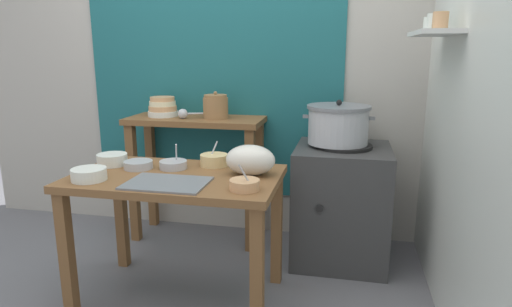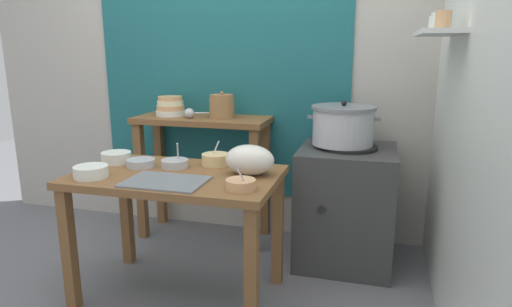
{
  "view_description": "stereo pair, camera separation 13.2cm",
  "coord_description": "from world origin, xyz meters",
  "px_view_note": "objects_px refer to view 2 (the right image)",
  "views": [
    {
      "loc": [
        0.84,
        -2.08,
        1.36
      ],
      "look_at": [
        0.36,
        0.17,
        0.82
      ],
      "focal_mm": 30.76,
      "sensor_mm": 36.0,
      "label": 1
    },
    {
      "loc": [
        0.97,
        -2.05,
        1.36
      ],
      "look_at": [
        0.36,
        0.17,
        0.82
      ],
      "focal_mm": 30.76,
      "sensor_mm": 36.0,
      "label": 2
    }
  ],
  "objects_px": {
    "stove_block": "(345,205)",
    "clay_pot": "(222,106)",
    "prep_bowl_1": "(141,163)",
    "bowl_stack_enamel": "(170,107)",
    "prep_bowl_5": "(175,163)",
    "back_shelf_table": "(203,147)",
    "prep_bowl_4": "(91,171)",
    "prep_bowl_0": "(216,159)",
    "steamer_pot": "(343,125)",
    "prep_table": "(177,193)",
    "ladle": "(191,113)",
    "plastic_bag": "(250,160)",
    "prep_bowl_3": "(241,184)",
    "prep_bowl_2": "(116,157)",
    "serving_tray": "(165,182)"
  },
  "relations": [
    {
      "from": "prep_table",
      "to": "bowl_stack_enamel",
      "type": "relative_size",
      "value": 5.19
    },
    {
      "from": "prep_table",
      "to": "prep_bowl_3",
      "type": "height_order",
      "value": "prep_bowl_3"
    },
    {
      "from": "back_shelf_table",
      "to": "ladle",
      "type": "xyz_separation_m",
      "value": [
        -0.05,
        -0.06,
        0.26
      ]
    },
    {
      "from": "back_shelf_table",
      "to": "prep_bowl_4",
      "type": "xyz_separation_m",
      "value": [
        -0.21,
        -1.0,
        0.07
      ]
    },
    {
      "from": "steamer_pot",
      "to": "prep_bowl_3",
      "type": "bearing_deg",
      "value": -114.69
    },
    {
      "from": "prep_bowl_0",
      "to": "prep_bowl_2",
      "type": "bearing_deg",
      "value": -169.9
    },
    {
      "from": "stove_block",
      "to": "prep_bowl_5",
      "type": "bearing_deg",
      "value": -148.32
    },
    {
      "from": "serving_tray",
      "to": "back_shelf_table",
      "type": "bearing_deg",
      "value": 101.41
    },
    {
      "from": "prep_table",
      "to": "prep_bowl_1",
      "type": "relative_size",
      "value": 6.93
    },
    {
      "from": "prep_bowl_5",
      "to": "stove_block",
      "type": "bearing_deg",
      "value": 31.68
    },
    {
      "from": "prep_table",
      "to": "plastic_bag",
      "type": "height_order",
      "value": "plastic_bag"
    },
    {
      "from": "clay_pot",
      "to": "prep_bowl_0",
      "type": "height_order",
      "value": "clay_pot"
    },
    {
      "from": "steamer_pot",
      "to": "serving_tray",
      "type": "distance_m",
      "value": 1.2
    },
    {
      "from": "prep_table",
      "to": "prep_bowl_5",
      "type": "distance_m",
      "value": 0.19
    },
    {
      "from": "steamer_pot",
      "to": "prep_bowl_4",
      "type": "bearing_deg",
      "value": -143.73
    },
    {
      "from": "prep_bowl_2",
      "to": "plastic_bag",
      "type": "bearing_deg",
      "value": -2.43
    },
    {
      "from": "clay_pot",
      "to": "serving_tray",
      "type": "xyz_separation_m",
      "value": [
        0.05,
        -0.98,
        -0.26
      ]
    },
    {
      "from": "clay_pot",
      "to": "prep_bowl_2",
      "type": "relative_size",
      "value": 1.11
    },
    {
      "from": "steamer_pot",
      "to": "prep_bowl_1",
      "type": "bearing_deg",
      "value": -149.56
    },
    {
      "from": "bowl_stack_enamel",
      "to": "prep_bowl_0",
      "type": "bearing_deg",
      "value": -46.9
    },
    {
      "from": "prep_table",
      "to": "prep_bowl_1",
      "type": "distance_m",
      "value": 0.29
    },
    {
      "from": "stove_block",
      "to": "clay_pot",
      "type": "height_order",
      "value": "clay_pot"
    },
    {
      "from": "clay_pot",
      "to": "plastic_bag",
      "type": "xyz_separation_m",
      "value": [
        0.41,
        -0.73,
        -0.18
      ]
    },
    {
      "from": "ladle",
      "to": "prep_bowl_5",
      "type": "xyz_separation_m",
      "value": [
        0.17,
        -0.63,
        -0.19
      ]
    },
    {
      "from": "prep_bowl_3",
      "to": "prep_bowl_1",
      "type": "bearing_deg",
      "value": 159.68
    },
    {
      "from": "prep_bowl_0",
      "to": "prep_bowl_4",
      "type": "distance_m",
      "value": 0.67
    },
    {
      "from": "bowl_stack_enamel",
      "to": "ladle",
      "type": "relative_size",
      "value": 0.74
    },
    {
      "from": "prep_table",
      "to": "back_shelf_table",
      "type": "bearing_deg",
      "value": 102.26
    },
    {
      "from": "back_shelf_table",
      "to": "prep_bowl_2",
      "type": "height_order",
      "value": "back_shelf_table"
    },
    {
      "from": "ladle",
      "to": "plastic_bag",
      "type": "bearing_deg",
      "value": -47.3
    },
    {
      "from": "stove_block",
      "to": "ladle",
      "type": "relative_size",
      "value": 2.74
    },
    {
      "from": "back_shelf_table",
      "to": "prep_bowl_4",
      "type": "bearing_deg",
      "value": -102.13
    },
    {
      "from": "prep_bowl_4",
      "to": "stove_block",
      "type": "bearing_deg",
      "value": 34.78
    },
    {
      "from": "stove_block",
      "to": "prep_bowl_0",
      "type": "distance_m",
      "value": 0.93
    },
    {
      "from": "prep_table",
      "to": "prep_bowl_0",
      "type": "relative_size",
      "value": 6.97
    },
    {
      "from": "clay_pot",
      "to": "prep_bowl_1",
      "type": "bearing_deg",
      "value": -107.02
    },
    {
      "from": "prep_bowl_0",
      "to": "prep_bowl_1",
      "type": "xyz_separation_m",
      "value": [
        -0.4,
        -0.15,
        -0.01
      ]
    },
    {
      "from": "steamer_pot",
      "to": "prep_bowl_3",
      "type": "height_order",
      "value": "steamer_pot"
    },
    {
      "from": "prep_bowl_4",
      "to": "prep_bowl_5",
      "type": "xyz_separation_m",
      "value": [
        0.33,
        0.3,
        -0.01
      ]
    },
    {
      "from": "back_shelf_table",
      "to": "stove_block",
      "type": "distance_m",
      "value": 1.09
    },
    {
      "from": "back_shelf_table",
      "to": "steamer_pot",
      "type": "xyz_separation_m",
      "value": [
        1.0,
        -0.11,
        0.22
      ]
    },
    {
      "from": "prep_bowl_1",
      "to": "prep_bowl_3",
      "type": "distance_m",
      "value": 0.71
    },
    {
      "from": "prep_table",
      "to": "prep_bowl_4",
      "type": "relative_size",
      "value": 6.27
    },
    {
      "from": "prep_bowl_0",
      "to": "serving_tray",
      "type": "bearing_deg",
      "value": -107.69
    },
    {
      "from": "bowl_stack_enamel",
      "to": "prep_bowl_5",
      "type": "xyz_separation_m",
      "value": [
        0.37,
        -0.71,
        -0.22
      ]
    },
    {
      "from": "back_shelf_table",
      "to": "prep_bowl_4",
      "type": "distance_m",
      "value": 1.03
    },
    {
      "from": "clay_pot",
      "to": "plastic_bag",
      "type": "height_order",
      "value": "clay_pot"
    },
    {
      "from": "serving_tray",
      "to": "prep_bowl_0",
      "type": "bearing_deg",
      "value": 72.31
    },
    {
      "from": "clay_pot",
      "to": "prep_bowl_4",
      "type": "bearing_deg",
      "value": -110.15
    },
    {
      "from": "ladle",
      "to": "prep_bowl_4",
      "type": "bearing_deg",
      "value": -99.84
    }
  ]
}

